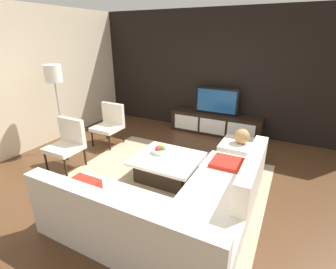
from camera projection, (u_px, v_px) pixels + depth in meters
The scene contains 14 objects.
ground_plane at pixel (170, 182), 4.05m from camera, with size 14.00×14.00×0.00m, color #4C301C.
feature_wall_back at pixel (222, 73), 5.75m from camera, with size 6.40×0.12×2.80m, color black.
side_wall_left at pixel (34, 79), 5.04m from camera, with size 0.12×5.20×2.80m, color beige.
area_rug at pixel (164, 180), 4.09m from camera, with size 3.16×2.66×0.01m, color tan.
media_console at pixel (215, 124), 5.93m from camera, with size 2.14×0.44×0.50m.
television at pixel (217, 101), 5.72m from camera, with size 1.01×0.06×0.62m.
sectional_couch at pixel (175, 207), 3.02m from camera, with size 2.27×2.35×0.81m.
coffee_table at pixel (167, 167), 4.10m from camera, with size 1.05×0.95×0.38m.
accent_chair_near at pixel (68, 141), 4.39m from camera, with size 0.56×0.53×0.87m.
floor_lamp at pixel (54, 79), 4.69m from camera, with size 0.32×0.32×1.72m.
ottoman at pixel (240, 153), 4.58m from camera, with size 0.70×0.70×0.40m, color silver.
fruit_bowl at pixel (160, 150), 4.17m from camera, with size 0.28×0.28×0.14m.
accent_chair_far at pixel (110, 122), 5.34m from camera, with size 0.55×0.54×0.87m.
decorative_ball at pixel (242, 136), 4.46m from camera, with size 0.27×0.27×0.27m, color #AD8451.
Camera 1 is at (1.55, -3.10, 2.23)m, focal length 26.50 mm.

